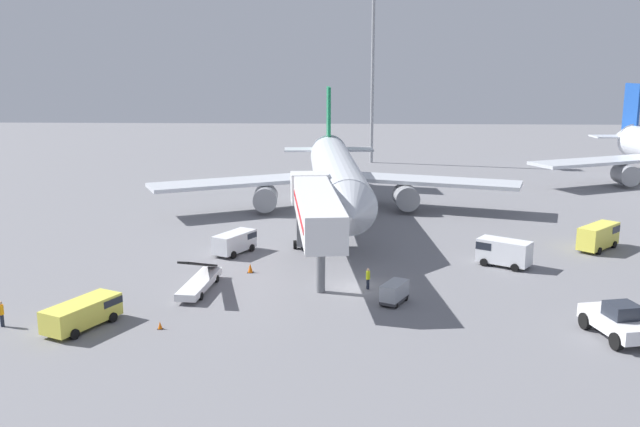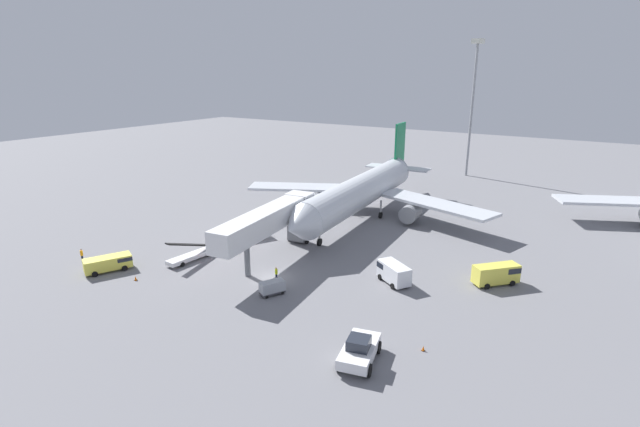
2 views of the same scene
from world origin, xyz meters
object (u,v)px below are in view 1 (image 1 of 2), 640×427
(airplane_at_gate, at_px, (336,174))
(ground_crew_worker_midground, at_px, (368,278))
(service_van_rear_left, at_px, (84,312))
(apron_light_mast, at_px, (373,43))
(safety_cone_charlie, at_px, (160,325))
(ground_crew_worker_foreground, at_px, (1,313))
(baggage_cart_near_right, at_px, (394,292))
(service_van_far_left, at_px, (503,251))
(service_van_outer_right, at_px, (235,241))
(belt_loader_truck, at_px, (199,281))
(pushback_tug, at_px, (619,321))
(safety_cone_alpha, at_px, (250,268))
(jet_bridge, at_px, (315,208))
(service_van_rear_right, at_px, (599,235))

(airplane_at_gate, bearing_deg, ground_crew_worker_midground, -83.83)
(service_van_rear_left, bearing_deg, airplane_at_gate, 66.19)
(airplane_at_gate, bearing_deg, apron_light_mast, 82.65)
(service_van_rear_left, relative_size, safety_cone_charlie, 10.97)
(ground_crew_worker_foreground, bearing_deg, baggage_cart_near_right, 12.14)
(baggage_cart_near_right, bearing_deg, ground_crew_worker_foreground, -167.86)
(airplane_at_gate, distance_m, service_van_far_left, 25.94)
(service_van_outer_right, distance_m, ground_crew_worker_midground, 15.58)
(belt_loader_truck, bearing_deg, service_van_outer_right, 84.46)
(pushback_tug, relative_size, apron_light_mast, 0.19)
(safety_cone_alpha, bearing_deg, belt_loader_truck, -124.02)
(jet_bridge, height_order, belt_loader_truck, jet_bridge)
(belt_loader_truck, distance_m, baggage_cart_near_right, 15.07)
(service_van_outer_right, relative_size, apron_light_mast, 0.16)
(service_van_rear_right, bearing_deg, service_van_far_left, -150.04)
(apron_light_mast, bearing_deg, ground_crew_worker_foreground, -108.89)
(belt_loader_truck, bearing_deg, ground_crew_worker_foreground, -145.45)
(service_van_rear_right, relative_size, service_van_far_left, 1.07)
(airplane_at_gate, relative_size, baggage_cart_near_right, 15.92)
(apron_light_mast, bearing_deg, service_van_rear_left, -105.28)
(ground_crew_worker_foreground, xyz_separation_m, ground_crew_worker_midground, (24.65, 8.87, -0.05))
(service_van_rear_left, bearing_deg, pushback_tug, -0.76)
(safety_cone_alpha, distance_m, safety_cone_charlie, 13.52)
(airplane_at_gate, xyz_separation_m, baggage_cart_near_right, (4.86, -31.00, -3.73))
(service_van_rear_right, height_order, ground_crew_worker_midground, service_van_rear_right)
(safety_cone_charlie, bearing_deg, service_van_rear_left, 177.95)
(ground_crew_worker_foreground, distance_m, ground_crew_worker_midground, 26.20)
(service_van_outer_right, distance_m, ground_crew_worker_foreground, 22.67)
(service_van_outer_right, distance_m, baggage_cart_near_right, 19.07)
(service_van_far_left, relative_size, baggage_cart_near_right, 1.62)
(jet_bridge, bearing_deg, service_van_rear_right, 16.29)
(jet_bridge, xyz_separation_m, ground_crew_worker_midground, (4.36, -5.00, -4.49))
(pushback_tug, relative_size, ground_crew_worker_foreground, 3.29)
(airplane_at_gate, relative_size, service_van_far_left, 9.85)
(apron_light_mast, bearing_deg, safety_cone_charlie, -101.74)
(service_van_rear_right, bearing_deg, ground_crew_worker_midground, -150.06)
(pushback_tug, distance_m, safety_cone_alpha, 28.72)
(pushback_tug, bearing_deg, service_van_rear_right, 73.79)
(airplane_at_gate, distance_m, pushback_tug, 41.63)
(airplane_at_gate, height_order, apron_light_mast, apron_light_mast)
(safety_cone_alpha, bearing_deg, service_van_far_left, 7.51)
(pushback_tug, distance_m, safety_cone_charlie, 29.76)
(airplane_at_gate, relative_size, ground_crew_worker_foreground, 26.72)
(safety_cone_alpha, distance_m, apron_light_mast, 70.54)
(baggage_cart_near_right, bearing_deg, service_van_outer_right, 136.57)
(apron_light_mast, bearing_deg, service_van_rear_right, -71.20)
(apron_light_mast, bearing_deg, belt_loader_truck, -102.29)
(pushback_tug, bearing_deg, service_van_far_left, 103.84)
(baggage_cart_near_right, distance_m, apron_light_mast, 76.19)
(service_van_far_left, relative_size, safety_cone_alpha, 6.21)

